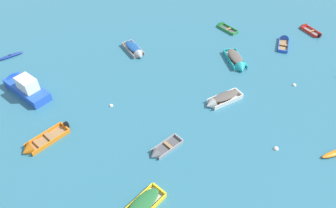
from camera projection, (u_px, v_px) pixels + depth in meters
rowboat_grey_midfield_left at (135, 51)px, 34.01m from camera, size 2.55×3.81×1.17m
motor_launch_blue_distant_center at (24, 86)px, 29.00m from camera, size 5.21×5.41×2.25m
kayak_deep_blue_far_right at (10, 56)px, 33.58m from camera, size 2.68×1.79×0.27m
rowboat_turquoise_outer_left at (237, 62)px, 32.40m from camera, size 1.67×4.13×1.30m
rowboat_green_midfield_right at (223, 26)px, 38.42m from camera, size 2.34×3.13×0.93m
rowboat_red_center at (306, 28)px, 38.00m from camera, size 1.83×3.16×0.93m
rowboat_grey_near_left at (160, 152)px, 23.87m from camera, size 2.96×2.46×0.93m
rowboat_orange_cluster_inner at (37, 145)px, 24.30m from camera, size 3.72×3.39×1.17m
rowboat_blue_near_right at (284, 40)px, 35.92m from camera, size 2.47×3.58×0.98m
rowboat_white_far_back at (220, 100)px, 28.00m from camera, size 3.88×2.50×1.11m
mooring_buoy_central at (276, 149)px, 24.25m from camera, size 0.40×0.40×0.40m
mooring_buoy_near_foreground at (294, 85)px, 30.07m from camera, size 0.39×0.39×0.39m
mooring_buoy_between_boats_right at (111, 106)px, 27.91m from camera, size 0.35×0.35×0.35m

